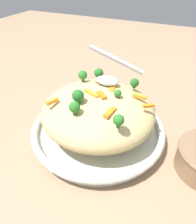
{
  "coord_description": "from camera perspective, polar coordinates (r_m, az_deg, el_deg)",
  "views": [
    {
      "loc": [
        0.16,
        -0.35,
        0.36
      ],
      "look_at": [
        0.0,
        0.0,
        0.08
      ],
      "focal_mm": 33.1,
      "sensor_mm": 36.0,
      "label": 1
    }
  ],
  "objects": [
    {
      "name": "carrot_piece_0",
      "position": [
        0.4,
        3.33,
        -0.08
      ],
      "size": [
        0.02,
        0.04,
        0.01
      ],
      "primitive_type": "cube",
      "rotation": [
        0.0,
        0.0,
        4.55
      ],
      "color": "orange",
      "rests_on": "pasta_mound"
    },
    {
      "name": "carrot_piece_2",
      "position": [
        0.44,
        1.04,
        4.65
      ],
      "size": [
        0.03,
        0.03,
        0.01
      ],
      "primitive_type": "cube",
      "rotation": [
        0.0,
        0.0,
        5.59
      ],
      "color": "orange",
      "rests_on": "pasta_mound"
    },
    {
      "name": "broccoli_floret_2",
      "position": [
        0.49,
        10.07,
        7.94
      ],
      "size": [
        0.02,
        0.02,
        0.02
      ],
      "color": "#205B1C",
      "rests_on": "pasta_mound"
    },
    {
      "name": "ground_plane",
      "position": [
        0.53,
        -0.0,
        -6.54
      ],
      "size": [
        2.4,
        2.4,
        0.0
      ],
      "primitive_type": "plane",
      "color": "#9E7F60"
    },
    {
      "name": "broccoli_floret_5",
      "position": [
        0.42,
        -5.57,
        4.47
      ],
      "size": [
        0.03,
        0.03,
        0.03
      ],
      "color": "#205B1C",
      "rests_on": "pasta_mound"
    },
    {
      "name": "broccoli_floret_0",
      "position": [
        0.44,
        5.45,
        5.17
      ],
      "size": [
        0.02,
        0.02,
        0.02
      ],
      "color": "#296820",
      "rests_on": "pasta_mound"
    },
    {
      "name": "carrot_piece_3",
      "position": [
        0.51,
        1.18,
        8.48
      ],
      "size": [
        0.03,
        0.03,
        0.01
      ],
      "primitive_type": "cube",
      "rotation": [
        0.0,
        0.0,
        3.85
      ],
      "color": "orange",
      "rests_on": "pasta_mound"
    },
    {
      "name": "carrot_piece_7",
      "position": [
        0.46,
        11.41,
        4.23
      ],
      "size": [
        0.03,
        0.01,
        0.01
      ],
      "primitive_type": "cube",
      "rotation": [
        0.0,
        0.0,
        3.09
      ],
      "color": "orange",
      "rests_on": "pasta_mound"
    },
    {
      "name": "broccoli_floret_4",
      "position": [
        0.53,
        0.23,
        10.68
      ],
      "size": [
        0.02,
        0.02,
        0.03
      ],
      "color": "#205B1C",
      "rests_on": "pasta_mound"
    },
    {
      "name": "broccoli_floret_1",
      "position": [
        0.51,
        -4.24,
        10.08
      ],
      "size": [
        0.02,
        0.02,
        0.03
      ],
      "color": "#296820",
      "rests_on": "pasta_mound"
    },
    {
      "name": "broccoli_floret_3",
      "position": [
        0.4,
        -6.52,
        1.34
      ],
      "size": [
        0.02,
        0.02,
        0.03
      ],
      "color": "#296820",
      "rests_on": "pasta_mound"
    },
    {
      "name": "serving_spoon",
      "position": [
        0.51,
        3.37,
        10.79
      ],
      "size": [
        0.15,
        0.1,
        0.06
      ],
      "color": "#B7B7BC",
      "rests_on": "pasta_mound"
    },
    {
      "name": "carrot_piece_4",
      "position": [
        0.45,
        -12.56,
        2.91
      ],
      "size": [
        0.02,
        0.03,
        0.01
      ],
      "primitive_type": "cube",
      "rotation": [
        0.0,
        0.0,
        4.31
      ],
      "color": "orange",
      "rests_on": "pasta_mound"
    },
    {
      "name": "broccoli_floret_6",
      "position": [
        0.37,
        5.7,
        -2.28
      ],
      "size": [
        0.02,
        0.02,
        0.03
      ],
      "color": "#296820",
      "rests_on": "pasta_mound"
    },
    {
      "name": "pasta_mound",
      "position": [
        0.48,
        -0.0,
        0.26
      ],
      "size": [
        0.26,
        0.26,
        0.09
      ],
      "primitive_type": "ellipsoid",
      "color": "#D1BA7A",
      "rests_on": "serving_bowl"
    },
    {
      "name": "serving_bowl",
      "position": [
        0.52,
        -0.0,
        -4.86
      ],
      "size": [
        0.32,
        0.32,
        0.04
      ],
      "color": "silver",
      "rests_on": "ground_plane"
    },
    {
      "name": "carrot_piece_6",
      "position": [
        0.48,
        4.07,
        6.76
      ],
      "size": [
        0.02,
        0.04,
        0.01
      ],
      "primitive_type": "cube",
      "rotation": [
        0.0,
        0.0,
        4.86
      ],
      "color": "orange",
      "rests_on": "pasta_mound"
    },
    {
      "name": "carrot_piece_1",
      "position": [
        0.44,
        13.8,
        1.71
      ],
      "size": [
        0.02,
        0.02,
        0.01
      ],
      "primitive_type": "cube",
      "rotation": [
        0.0,
        0.0,
        0.61
      ],
      "color": "orange",
      "rests_on": "pasta_mound"
    },
    {
      "name": "carrot_piece_5",
      "position": [
        0.45,
        -1.83,
        5.2
      ],
      "size": [
        0.04,
        0.02,
        0.01
      ],
      "primitive_type": "cube",
      "rotation": [
        0.0,
        0.0,
        5.93
      ],
      "color": "orange",
      "rests_on": "pasta_mound"
    }
  ]
}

